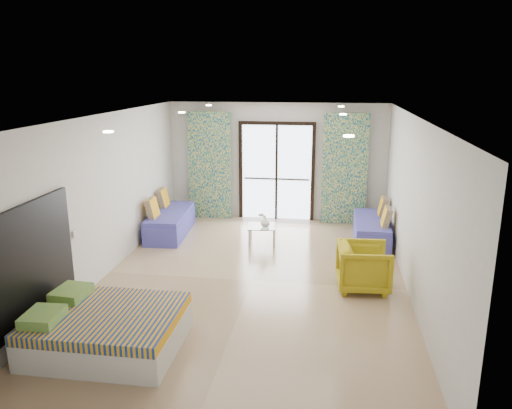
# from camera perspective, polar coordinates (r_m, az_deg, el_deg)

# --- Properties ---
(floor) EXTENTS (5.00, 7.50, 0.01)m
(floor) POSITION_cam_1_polar(r_m,az_deg,el_deg) (8.38, -0.48, -8.69)
(floor) COLOR #967959
(floor) RESTS_ON ground
(ceiling) EXTENTS (5.00, 7.50, 0.01)m
(ceiling) POSITION_cam_1_polar(r_m,az_deg,el_deg) (7.71, -0.52, 10.04)
(ceiling) COLOR silver
(ceiling) RESTS_ON ground
(wall_back) EXTENTS (5.00, 0.01, 2.70)m
(wall_back) POSITION_cam_1_polar(r_m,az_deg,el_deg) (11.58, 2.39, 4.90)
(wall_back) COLOR silver
(wall_back) RESTS_ON ground
(wall_front) EXTENTS (5.00, 0.01, 2.70)m
(wall_front) POSITION_cam_1_polar(r_m,az_deg,el_deg) (4.49, -8.10, -11.69)
(wall_front) COLOR silver
(wall_front) RESTS_ON ground
(wall_left) EXTENTS (0.01, 7.50, 2.70)m
(wall_left) POSITION_cam_1_polar(r_m,az_deg,el_deg) (8.68, -17.04, 0.88)
(wall_left) COLOR silver
(wall_left) RESTS_ON ground
(wall_right) EXTENTS (0.01, 7.50, 2.70)m
(wall_right) POSITION_cam_1_polar(r_m,az_deg,el_deg) (7.96, 17.58, -0.39)
(wall_right) COLOR silver
(wall_right) RESTS_ON ground
(balcony_door) EXTENTS (1.76, 0.08, 2.28)m
(balcony_door) POSITION_cam_1_polar(r_m,az_deg,el_deg) (11.57, 2.37, 4.42)
(balcony_door) COLOR black
(balcony_door) RESTS_ON floor
(balcony_rail) EXTENTS (1.52, 0.03, 0.04)m
(balcony_rail) POSITION_cam_1_polar(r_m,az_deg,el_deg) (11.63, 2.36, 2.94)
(balcony_rail) COLOR #595451
(balcony_rail) RESTS_ON balcony_door
(curtain_left) EXTENTS (1.00, 0.10, 2.50)m
(curtain_left) POSITION_cam_1_polar(r_m,az_deg,el_deg) (11.68, -5.31, 4.44)
(curtain_left) COLOR silver
(curtain_left) RESTS_ON floor
(curtain_right) EXTENTS (1.00, 0.10, 2.50)m
(curtain_right) POSITION_cam_1_polar(r_m,az_deg,el_deg) (11.36, 10.10, 3.98)
(curtain_right) COLOR silver
(curtain_right) RESTS_ON floor
(downlight_a) EXTENTS (0.12, 0.12, 0.02)m
(downlight_a) POSITION_cam_1_polar(r_m,az_deg,el_deg) (6.20, -16.53, 7.99)
(downlight_a) COLOR #FFE0B2
(downlight_a) RESTS_ON ceiling
(downlight_b) EXTENTS (0.12, 0.12, 0.02)m
(downlight_b) POSITION_cam_1_polar(r_m,az_deg,el_deg) (5.64, 10.55, 7.71)
(downlight_b) COLOR #FFE0B2
(downlight_b) RESTS_ON ceiling
(downlight_c) EXTENTS (0.12, 0.12, 0.02)m
(downlight_c) POSITION_cam_1_polar(r_m,az_deg,el_deg) (9.00, -8.49, 10.37)
(downlight_c) COLOR #FFE0B2
(downlight_c) RESTS_ON ceiling
(downlight_d) EXTENTS (0.12, 0.12, 0.02)m
(downlight_d) POSITION_cam_1_polar(r_m,az_deg,el_deg) (8.62, 9.92, 10.13)
(downlight_d) COLOR #FFE0B2
(downlight_d) RESTS_ON ceiling
(downlight_e) EXTENTS (0.12, 0.12, 0.02)m
(downlight_e) POSITION_cam_1_polar(r_m,az_deg,el_deg) (10.93, -5.43, 11.23)
(downlight_e) COLOR #FFE0B2
(downlight_e) RESTS_ON ceiling
(downlight_f) EXTENTS (0.12, 0.12, 0.02)m
(downlight_f) POSITION_cam_1_polar(r_m,az_deg,el_deg) (10.62, 9.70, 10.98)
(downlight_f) COLOR #FFE0B2
(downlight_f) RESTS_ON ceiling
(headboard) EXTENTS (0.06, 2.10, 1.50)m
(headboard) POSITION_cam_1_polar(r_m,az_deg,el_deg) (6.81, -24.85, -6.30)
(headboard) COLOR black
(headboard) RESTS_ON floor
(switch_plate) EXTENTS (0.02, 0.10, 0.10)m
(switch_plate) POSITION_cam_1_polar(r_m,az_deg,el_deg) (7.82, -20.00, -3.16)
(switch_plate) COLOR silver
(switch_plate) RESTS_ON wall_left
(bed) EXTENTS (1.77, 1.44, 0.61)m
(bed) POSITION_cam_1_polar(r_m,az_deg,el_deg) (6.66, -16.76, -13.48)
(bed) COLOR silver
(bed) RESTS_ON floor
(daybed_left) EXTENTS (0.83, 1.86, 0.89)m
(daybed_left) POSITION_cam_1_polar(r_m,az_deg,el_deg) (10.77, -9.85, -1.93)
(daybed_left) COLOR #4847AA
(daybed_left) RESTS_ON floor
(daybed_right) EXTENTS (0.69, 1.72, 0.85)m
(daybed_right) POSITION_cam_1_polar(r_m,az_deg,el_deg) (10.42, 13.13, -2.78)
(daybed_right) COLOR #4847AA
(daybed_right) RESTS_ON floor
(coffee_table) EXTENTS (0.61, 0.61, 0.64)m
(coffee_table) POSITION_cam_1_polar(r_m,az_deg,el_deg) (10.03, 0.71, -2.66)
(coffee_table) COLOR silver
(coffee_table) RESTS_ON floor
(vase) EXTENTS (0.22, 0.23, 0.18)m
(vase) POSITION_cam_1_polar(r_m,az_deg,el_deg) (9.94, 1.07, -2.04)
(vase) COLOR white
(vase) RESTS_ON coffee_table
(armchair) EXTENTS (0.79, 0.84, 0.81)m
(armchair) POSITION_cam_1_polar(r_m,az_deg,el_deg) (8.11, 12.22, -6.75)
(armchair) COLOR #B19D16
(armchair) RESTS_ON floor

